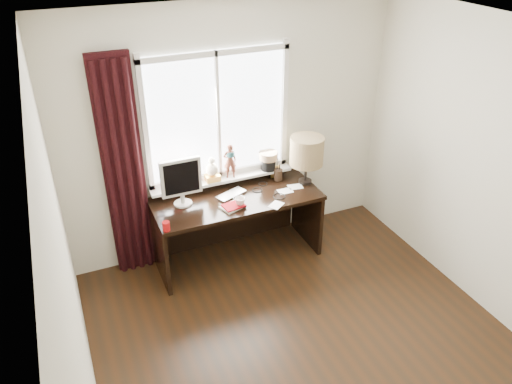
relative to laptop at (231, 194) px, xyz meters
name	(u,v)px	position (x,y,z in m)	size (l,w,h in m)	color
floor	(321,364)	(0.14, -1.68, -0.76)	(3.50, 4.00, 0.00)	black
ceiling	(350,48)	(0.14, -1.68, 1.84)	(3.50, 4.00, 0.00)	white
wall_back	(231,132)	(0.14, 0.32, 0.54)	(3.50, 2.60, 0.00)	beige
wall_left	(73,303)	(-1.61, -1.68, 0.54)	(4.00, 2.60, 0.00)	beige
laptop	(231,194)	(0.00, 0.00, 0.00)	(0.32, 0.20, 0.03)	silver
mug	(240,202)	(0.00, -0.23, 0.04)	(0.10, 0.09, 0.10)	white
red_cup	(166,226)	(-0.76, -0.35, 0.03)	(0.07, 0.07, 0.09)	#9F0A0B
window	(220,136)	(-0.01, 0.26, 0.54)	(1.52, 0.21, 1.40)	white
curtain	(124,172)	(-1.00, 0.22, 0.35)	(0.38, 0.09, 2.25)	black
desk	(234,213)	(0.04, 0.04, -0.26)	(1.70, 0.70, 0.75)	black
monitor	(181,179)	(-0.50, 0.03, 0.27)	(0.40, 0.18, 0.49)	beige
notebook_stack	(233,206)	(-0.07, -0.23, 0.00)	(0.26, 0.22, 0.03)	beige
brush_holder	(278,175)	(0.58, 0.12, 0.05)	(0.09, 0.09, 0.25)	black
icon_frame	(275,172)	(0.58, 0.19, 0.05)	(0.10, 0.03, 0.13)	gold
table_lamp	(307,152)	(0.82, -0.05, 0.35)	(0.35, 0.35, 0.52)	black
loose_papers	(286,194)	(0.52, -0.20, -0.01)	(0.52, 0.41, 0.00)	white
desk_cables	(268,191)	(0.38, -0.07, -0.01)	(0.31, 0.46, 0.01)	black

